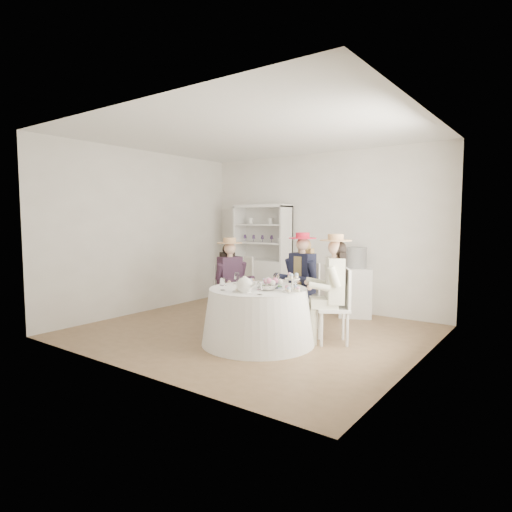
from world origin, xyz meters
The scene contains 23 objects.
ground centered at (0.00, 0.00, 0.00)m, with size 4.50×4.50×0.00m, color brown.
ceiling centered at (0.00, 0.00, 2.70)m, with size 4.50×4.50×0.00m, color white.
wall_back centered at (0.00, 2.00, 1.35)m, with size 4.50×4.50×0.00m, color silver.
wall_front centered at (0.00, -2.00, 1.35)m, with size 4.50×4.50×0.00m, color silver.
wall_left centered at (-2.25, 0.00, 1.35)m, with size 4.50×4.50×0.00m, color silver.
wall_right centered at (2.25, 0.00, 1.35)m, with size 4.50×4.50×0.00m, color silver.
tea_table centered at (0.40, -0.40, 0.35)m, with size 1.42×1.42×0.70m.
hutch centered at (-1.05, 1.76, 0.65)m, with size 1.24×0.81×1.83m.
side_table centered at (0.78, 1.75, 0.39)m, with size 0.50×0.50×0.78m, color silver.
hatbox centered at (0.78, 1.75, 0.95)m, with size 0.33×0.33×0.33m, color black.
guest_left centered at (-0.42, 0.05, 0.73)m, with size 0.54×0.49×1.29m.
guest_mid centered at (0.48, 0.53, 0.78)m, with size 0.51×0.54×1.37m.
guest_right centered at (1.16, 0.15, 0.78)m, with size 0.59×0.56×1.38m.
spare_chair centered at (-0.78, 1.13, 0.50)m, with size 0.53×0.53×0.94m.
teacup_a centered at (0.15, -0.26, 0.74)m, with size 0.09×0.09×0.07m, color white.
teacup_b centered at (0.32, -0.12, 0.74)m, with size 0.08×0.08×0.07m, color white.
teacup_c centered at (0.63, -0.28, 0.74)m, with size 0.09×0.09×0.07m, color white.
flower_bowl centered at (0.58, -0.46, 0.73)m, with size 0.22×0.22×0.06m, color white.
flower_arrangement centered at (0.62, -0.41, 0.79)m, with size 0.19×0.19×0.07m.
table_teapot centered at (0.47, -0.76, 0.79)m, with size 0.27×0.19×0.21m.
sandwich_plate centered at (0.41, -0.75, 0.72)m, with size 0.23×0.23×0.05m.
cupcake_stand centered at (0.90, -0.40, 0.78)m, with size 0.24×0.24×0.22m.
stemware_set centered at (0.40, -0.40, 0.78)m, with size 0.95×0.92×0.15m.
Camera 1 is at (3.50, -4.70, 1.57)m, focal length 30.00 mm.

